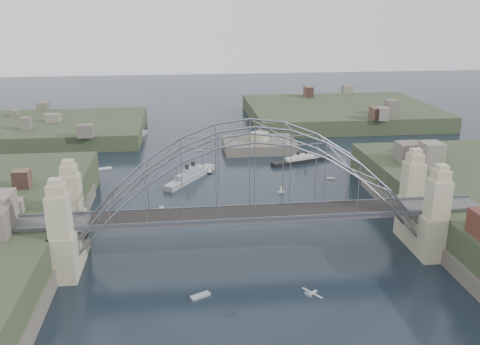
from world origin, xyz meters
name	(u,v)px	position (x,y,z in m)	size (l,w,h in m)	color
ground	(251,256)	(0.00, 0.00, 0.00)	(500.00, 500.00, 0.00)	black
bridge	(252,192)	(0.00, 0.00, 12.32)	(84.00, 13.80, 24.60)	#4D4D4F
headland_nw	(55,135)	(-55.00, 95.00, 0.50)	(60.00, 45.00, 9.00)	#313D25
headland_ne	(340,117)	(50.00, 110.00, 0.75)	(70.00, 55.00, 9.50)	#313D25
fort_island	(259,151)	(12.00, 70.00, -0.34)	(22.00, 16.00, 9.40)	#574F46
naval_cruiser_near	(190,176)	(-9.89, 43.71, 0.96)	(13.72, 18.63, 6.17)	#999EA1
naval_cruiser_far	(137,136)	(-26.67, 88.49, 0.80)	(6.25, 15.17, 5.13)	#999EA1
ocean_liner	(302,160)	(22.11, 55.15, 0.72)	(18.76, 8.71, 4.66)	black
aeroplane	(311,293)	(4.96, -23.28, 6.04)	(2.23, 3.05, 0.51)	silver
small_boat_a	(162,209)	(-16.71, 23.66, 0.28)	(1.33, 2.95, 1.43)	silver
small_boat_b	(281,189)	(11.45, 31.15, 0.98)	(1.80, 1.04, 2.38)	silver
small_boat_c	(200,296)	(-9.78, -12.56, 0.15)	(3.33, 2.39, 0.45)	silver
small_boat_d	(331,178)	(26.29, 40.03, 0.15)	(2.18, 1.07, 0.45)	silver
small_boat_e	(104,169)	(-33.17, 55.26, 0.15)	(3.90, 2.28, 0.45)	silver
small_boat_f	(209,170)	(-4.83, 48.28, 1.01)	(1.56, 1.63, 2.38)	silver
small_boat_h	(199,150)	(-6.53, 71.05, 0.15)	(2.03, 1.00, 0.45)	silver
small_boat_i	(409,224)	(34.05, 9.92, 0.15)	(2.02, 2.31, 0.45)	silver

